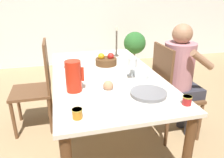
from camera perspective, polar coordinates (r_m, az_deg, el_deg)
ground_plane at (r=2.43m, az=-1.55°, el=-15.12°), size 20.00×20.00×0.00m
wall_back at (r=4.65m, az=-9.64°, el=19.63°), size 10.00×0.06×2.60m
dining_table at (r=2.11m, az=-1.73°, el=-1.07°), size 0.97×1.73×0.74m
chair_person_side at (r=2.32m, az=15.03°, el=-2.96°), size 0.42×0.42×0.99m
chair_opposite at (r=2.51m, az=-18.84°, el=-1.43°), size 0.42×0.42×0.99m
person_seated at (r=2.29m, az=17.57°, el=1.62°), size 0.39×0.41×1.19m
red_pitcher at (r=1.70m, az=-10.04°, el=0.75°), size 0.15×0.12×0.25m
wine_glass_water at (r=1.90m, az=5.38°, el=3.98°), size 0.08×0.08×0.20m
teacup_near_person at (r=1.93m, az=10.22°, el=0.08°), size 0.15×0.15×0.06m
teacup_across at (r=2.07m, az=5.81°, el=1.91°), size 0.15×0.15×0.06m
serving_tray at (r=1.67m, az=9.48°, el=-3.74°), size 0.28×0.28×0.03m
bread_plate at (r=1.72m, az=-0.99°, el=-2.23°), size 0.19×0.19×0.08m
jam_jar_amber at (r=1.37m, az=-9.07°, el=-8.81°), size 0.07×0.07×0.06m
jam_jar_red at (r=1.59m, az=19.01°, el=-5.21°), size 0.07×0.07×0.06m
fruit_bowl at (r=2.33m, az=-1.55°, el=4.82°), size 0.23×0.23×0.13m
candlestick_tall at (r=2.62m, az=1.18°, el=8.98°), size 0.06×0.06×0.36m
potted_plant at (r=4.45m, az=5.94°, el=8.96°), size 0.44×0.44×0.72m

